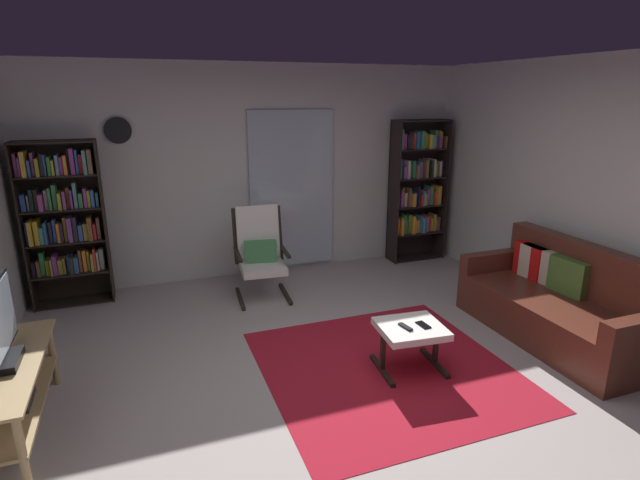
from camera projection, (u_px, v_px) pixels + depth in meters
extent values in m
plane|color=#ADA09C|center=(349.00, 387.00, 3.92)|extent=(7.02, 7.02, 0.00)
cube|color=silver|center=(258.00, 172.00, 6.16)|extent=(5.60, 0.06, 2.60)
cube|color=silver|center=(626.00, 202.00, 4.45)|extent=(0.06, 6.00, 2.60)
cube|color=silver|center=(292.00, 190.00, 6.31)|extent=(1.10, 0.01, 2.00)
cube|color=#A81727|center=(386.00, 368.00, 4.18)|extent=(2.02, 2.06, 0.01)
cube|color=tan|center=(4.00, 366.00, 3.22)|extent=(0.44, 1.32, 0.02)
cube|color=tan|center=(12.00, 404.00, 3.30)|extent=(0.40, 1.26, 0.02)
cylinder|color=tan|center=(23.00, 456.00, 2.80)|extent=(0.05, 0.05, 0.52)
cylinder|color=tan|center=(53.00, 355.00, 3.90)|extent=(0.05, 0.05, 0.52)
cylinder|color=tan|center=(3.00, 362.00, 3.78)|extent=(0.05, 0.05, 0.52)
cube|color=#28282D|center=(9.00, 401.00, 3.25)|extent=(0.26, 0.28, 0.07)
cube|color=black|center=(3.00, 361.00, 3.21)|extent=(0.20, 0.32, 0.05)
cube|color=black|center=(23.00, 228.00, 5.14)|extent=(0.02, 0.30, 1.78)
cube|color=black|center=(105.00, 222.00, 5.40)|extent=(0.02, 0.30, 1.78)
cube|color=black|center=(67.00, 222.00, 5.40)|extent=(0.80, 0.02, 1.78)
cube|color=black|center=(77.00, 301.00, 5.51)|extent=(0.77, 0.28, 0.02)
cube|color=black|center=(72.00, 272.00, 5.42)|extent=(0.77, 0.28, 0.02)
cube|color=black|center=(68.00, 241.00, 5.32)|extent=(0.77, 0.28, 0.02)
cube|color=black|center=(63.00, 209.00, 5.22)|extent=(0.77, 0.28, 0.02)
cube|color=black|center=(58.00, 175.00, 5.12)|extent=(0.77, 0.28, 0.02)
cube|color=black|center=(53.00, 142.00, 5.02)|extent=(0.77, 0.28, 0.02)
cube|color=#22192D|center=(35.00, 268.00, 5.29)|extent=(0.03, 0.17, 0.16)
cube|color=brown|center=(39.00, 268.00, 5.29)|extent=(0.03, 0.15, 0.17)
cube|color=#318540|center=(43.00, 263.00, 5.30)|extent=(0.04, 0.11, 0.26)
cube|color=#9C9F2B|center=(49.00, 266.00, 5.34)|extent=(0.04, 0.17, 0.16)
cube|color=#9D9E35|center=(53.00, 265.00, 5.33)|extent=(0.02, 0.23, 0.18)
cube|color=purple|center=(56.00, 263.00, 5.35)|extent=(0.04, 0.24, 0.22)
cube|color=olive|center=(61.00, 265.00, 5.37)|extent=(0.04, 0.17, 0.16)
cube|color=olive|center=(65.00, 265.00, 5.37)|extent=(0.02, 0.13, 0.17)
cube|color=#305EB9|center=(69.00, 263.00, 5.40)|extent=(0.02, 0.15, 0.19)
cube|color=#2C2F23|center=(72.00, 263.00, 5.39)|extent=(0.04, 0.24, 0.19)
cube|color=#3868A8|center=(77.00, 263.00, 5.40)|extent=(0.04, 0.18, 0.18)
cube|color=brown|center=(81.00, 260.00, 5.40)|extent=(0.02, 0.11, 0.25)
cube|color=orange|center=(85.00, 260.00, 5.44)|extent=(0.04, 0.13, 0.23)
cube|color=olive|center=(89.00, 260.00, 5.45)|extent=(0.02, 0.11, 0.22)
cube|color=#A9933C|center=(93.00, 260.00, 5.47)|extent=(0.03, 0.22, 0.20)
cube|color=red|center=(95.00, 259.00, 5.46)|extent=(0.02, 0.17, 0.25)
cube|color=beige|center=(98.00, 260.00, 5.47)|extent=(0.02, 0.14, 0.21)
cube|color=beige|center=(102.00, 258.00, 5.50)|extent=(0.04, 0.10, 0.23)
cube|color=#2C66B6|center=(28.00, 233.00, 5.16)|extent=(0.02, 0.15, 0.24)
cube|color=gold|center=(32.00, 232.00, 5.16)|extent=(0.04, 0.24, 0.25)
cube|color=gold|center=(38.00, 231.00, 5.20)|extent=(0.04, 0.24, 0.25)
cube|color=teal|center=(43.00, 234.00, 5.23)|extent=(0.04, 0.24, 0.18)
cube|color=teal|center=(47.00, 232.00, 5.22)|extent=(0.02, 0.23, 0.23)
cube|color=#2E2632|center=(51.00, 232.00, 5.24)|extent=(0.03, 0.12, 0.22)
cube|color=#3356B7|center=(55.00, 230.00, 5.25)|extent=(0.03, 0.14, 0.24)
cube|color=orange|center=(59.00, 232.00, 5.25)|extent=(0.03, 0.14, 0.20)
cube|color=#2C1E2F|center=(62.00, 231.00, 5.28)|extent=(0.03, 0.20, 0.21)
cube|color=#9E9229|center=(66.00, 229.00, 5.28)|extent=(0.03, 0.13, 0.26)
cube|color=#894698|center=(70.00, 229.00, 5.28)|extent=(0.04, 0.20, 0.26)
cube|color=#2B2635|center=(76.00, 227.00, 5.33)|extent=(0.04, 0.23, 0.27)
cube|color=#3C5DA4|center=(81.00, 232.00, 5.33)|extent=(0.04, 0.16, 0.17)
cube|color=#9D923C|center=(86.00, 231.00, 5.35)|extent=(0.04, 0.17, 0.18)
cube|color=brown|center=(90.00, 228.00, 5.34)|extent=(0.04, 0.21, 0.25)
cube|color=red|center=(95.00, 231.00, 5.37)|extent=(0.03, 0.15, 0.17)
cube|color=brown|center=(99.00, 228.00, 5.38)|extent=(0.03, 0.12, 0.23)
cube|color=#345FB2|center=(24.00, 202.00, 5.08)|extent=(0.04, 0.15, 0.17)
cube|color=#BEB2A4|center=(29.00, 202.00, 5.11)|extent=(0.02, 0.15, 0.16)
cube|color=#172A29|center=(33.00, 199.00, 5.11)|extent=(0.04, 0.22, 0.23)
cube|color=#2B231E|center=(37.00, 199.00, 5.11)|extent=(0.03, 0.20, 0.22)
cube|color=#9F4892|center=(42.00, 202.00, 5.12)|extent=(0.04, 0.24, 0.17)
cube|color=#C0B0A9|center=(46.00, 200.00, 5.13)|extent=(0.03, 0.10, 0.21)
cube|color=#3B8A53|center=(50.00, 198.00, 5.14)|extent=(0.03, 0.17, 0.23)
cube|color=#3F844A|center=(55.00, 197.00, 5.15)|extent=(0.04, 0.15, 0.26)
cube|color=#9A9E2C|center=(60.00, 200.00, 5.17)|extent=(0.03, 0.21, 0.18)
cube|color=#8D4984|center=(65.00, 199.00, 5.19)|extent=(0.03, 0.21, 0.19)
cube|color=brown|center=(69.00, 198.00, 5.21)|extent=(0.03, 0.12, 0.21)
cube|color=#893593|center=(72.00, 198.00, 5.23)|extent=(0.02, 0.23, 0.20)
cube|color=#5B9A98|center=(75.00, 195.00, 5.21)|extent=(0.03, 0.11, 0.27)
cube|color=#3B824F|center=(81.00, 200.00, 5.24)|extent=(0.04, 0.14, 0.16)
cube|color=#983985|center=(86.00, 197.00, 5.27)|extent=(0.03, 0.18, 0.20)
cube|color=olive|center=(89.00, 198.00, 5.26)|extent=(0.03, 0.11, 0.18)
cube|color=#3567AD|center=(93.00, 198.00, 5.27)|extent=(0.03, 0.13, 0.18)
cube|color=teal|center=(97.00, 198.00, 5.33)|extent=(0.03, 0.19, 0.15)
cube|color=#9E4888|center=(16.00, 165.00, 4.95)|extent=(0.03, 0.12, 0.23)
cube|color=#924592|center=(21.00, 166.00, 4.99)|extent=(0.02, 0.24, 0.20)
cube|color=gold|center=(25.00, 164.00, 4.97)|extent=(0.04, 0.24, 0.25)
cube|color=#3962B4|center=(30.00, 168.00, 5.00)|extent=(0.02, 0.19, 0.16)
cube|color=#8A4885|center=(34.00, 164.00, 5.03)|extent=(0.02, 0.20, 0.24)
cube|color=#9C9931|center=(38.00, 167.00, 5.02)|extent=(0.03, 0.23, 0.18)
cube|color=#2C2231|center=(43.00, 164.00, 5.04)|extent=(0.03, 0.18, 0.23)
cube|color=#3268A4|center=(45.00, 165.00, 5.04)|extent=(0.02, 0.14, 0.21)
cube|color=#337F3B|center=(50.00, 166.00, 5.05)|extent=(0.03, 0.19, 0.19)
cube|color=gold|center=(54.00, 167.00, 5.07)|extent=(0.02, 0.19, 0.16)
cube|color=#5D909F|center=(58.00, 164.00, 5.11)|extent=(0.03, 0.24, 0.20)
cube|color=#99398D|center=(62.00, 165.00, 5.11)|extent=(0.03, 0.16, 0.18)
cube|color=orange|center=(66.00, 164.00, 5.12)|extent=(0.03, 0.22, 0.20)
cube|color=black|center=(69.00, 161.00, 5.12)|extent=(0.02, 0.10, 0.26)
cube|color=#993A92|center=(73.00, 161.00, 5.14)|extent=(0.04, 0.21, 0.27)
cube|color=#2A5FB4|center=(77.00, 162.00, 5.13)|extent=(0.02, 0.13, 0.25)
cube|color=red|center=(81.00, 164.00, 5.18)|extent=(0.04, 0.15, 0.20)
cube|color=teal|center=(85.00, 162.00, 5.16)|extent=(0.03, 0.22, 0.25)
cube|color=brown|center=(90.00, 161.00, 5.19)|extent=(0.04, 0.24, 0.25)
cube|color=black|center=(394.00, 193.00, 6.62)|extent=(0.02, 0.30, 1.91)
cube|color=black|center=(441.00, 190.00, 6.87)|extent=(0.02, 0.30, 1.91)
cube|color=black|center=(413.00, 190.00, 6.87)|extent=(0.76, 0.02, 1.91)
cube|color=black|center=(414.00, 257.00, 7.01)|extent=(0.73, 0.28, 0.02)
cube|color=black|center=(416.00, 232.00, 6.90)|extent=(0.73, 0.28, 0.02)
cube|color=black|center=(417.00, 205.00, 6.80)|extent=(0.73, 0.28, 0.02)
cube|color=black|center=(419.00, 178.00, 6.69)|extent=(0.73, 0.28, 0.02)
cube|color=black|center=(420.00, 149.00, 6.58)|extent=(0.73, 0.28, 0.02)
cube|color=black|center=(422.00, 121.00, 6.48)|extent=(0.73, 0.28, 0.02)
cube|color=orange|center=(396.00, 226.00, 6.74)|extent=(0.04, 0.15, 0.23)
cube|color=orange|center=(399.00, 226.00, 6.76)|extent=(0.03, 0.24, 0.21)
cube|color=gold|center=(400.00, 225.00, 6.80)|extent=(0.03, 0.14, 0.23)
cube|color=#308A4D|center=(403.00, 224.00, 6.78)|extent=(0.03, 0.13, 0.26)
cube|color=brown|center=(404.00, 225.00, 6.82)|extent=(0.02, 0.17, 0.20)
cube|color=#408B3C|center=(408.00, 224.00, 6.81)|extent=(0.03, 0.10, 0.25)
cube|color=orange|center=(411.00, 224.00, 6.83)|extent=(0.04, 0.22, 0.24)
cube|color=gold|center=(413.00, 226.00, 6.86)|extent=(0.04, 0.16, 0.18)
cube|color=orange|center=(416.00, 225.00, 6.88)|extent=(0.03, 0.16, 0.18)
cube|color=#3067AA|center=(418.00, 223.00, 6.88)|extent=(0.02, 0.23, 0.24)
cube|color=teal|center=(420.00, 224.00, 6.88)|extent=(0.03, 0.23, 0.22)
cube|color=#3A59A6|center=(422.00, 224.00, 6.90)|extent=(0.03, 0.22, 0.21)
cube|color=beige|center=(424.00, 223.00, 6.93)|extent=(0.03, 0.19, 0.21)
cube|color=red|center=(426.00, 222.00, 6.95)|extent=(0.03, 0.18, 0.22)
cube|color=gold|center=(430.00, 224.00, 6.96)|extent=(0.03, 0.13, 0.18)
cube|color=olive|center=(432.00, 222.00, 6.97)|extent=(0.04, 0.17, 0.23)
cube|color=red|center=(435.00, 224.00, 6.98)|extent=(0.02, 0.14, 0.16)
cube|color=brown|center=(437.00, 223.00, 6.97)|extent=(0.03, 0.11, 0.19)
cube|color=#5A8CA2|center=(396.00, 201.00, 6.67)|extent=(0.04, 0.15, 0.16)
cube|color=#964396|center=(399.00, 198.00, 6.68)|extent=(0.03, 0.22, 0.22)
cube|color=olive|center=(401.00, 197.00, 6.68)|extent=(0.02, 0.13, 0.25)
cube|color=beige|center=(403.00, 199.00, 6.71)|extent=(0.03, 0.15, 0.18)
cube|color=brown|center=(407.00, 197.00, 6.68)|extent=(0.03, 0.18, 0.25)
cube|color=beige|center=(408.00, 199.00, 6.73)|extent=(0.02, 0.17, 0.18)
cube|color=orange|center=(411.00, 199.00, 6.72)|extent=(0.04, 0.23, 0.17)
cube|color=#2C6CB4|center=(413.00, 199.00, 6.74)|extent=(0.03, 0.14, 0.18)
cube|color=#23202E|center=(417.00, 196.00, 6.73)|extent=(0.02, 0.16, 0.25)
cube|color=red|center=(419.00, 199.00, 6.76)|extent=(0.03, 0.22, 0.16)
cube|color=#56989A|center=(421.00, 198.00, 6.76)|extent=(0.03, 0.20, 0.20)
cube|color=gold|center=(422.00, 199.00, 6.82)|extent=(0.03, 0.21, 0.15)
cube|color=#9A3B8A|center=(426.00, 197.00, 6.80)|extent=(0.04, 0.13, 0.21)
cube|color=#33914A|center=(428.00, 195.00, 6.83)|extent=(0.04, 0.19, 0.25)
cube|color=red|center=(432.00, 197.00, 6.83)|extent=(0.03, 0.23, 0.18)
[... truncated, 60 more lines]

